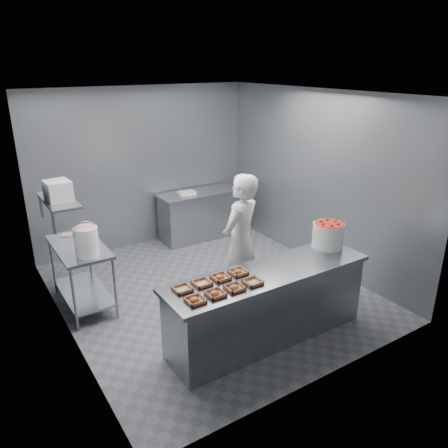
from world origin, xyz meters
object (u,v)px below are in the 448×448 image
(prep_table, at_px, (81,266))
(tray_5, at_px, (202,283))
(tray_0, at_px, (195,300))
(tray_1, at_px, (215,294))
(tray_4, at_px, (182,289))
(back_counter, at_px, (199,215))
(tray_2, at_px, (234,288))
(tray_6, at_px, (220,277))
(service_counter, at_px, (268,305))
(strawberry_tub, at_px, (328,234))
(glaze_bucket, at_px, (86,241))
(worker, at_px, (240,242))
(appliance, at_px, (58,191))
(tray_7, at_px, (238,272))
(tray_3, at_px, (253,282))

(prep_table, height_order, tray_5, tray_5)
(tray_0, bearing_deg, prep_table, 105.81)
(tray_1, relative_size, tray_4, 1.00)
(back_counter, distance_m, tray_2, 3.73)
(tray_4, distance_m, tray_6, 0.48)
(service_counter, bearing_deg, tray_5, 170.27)
(service_counter, height_order, strawberry_tub, strawberry_tub)
(tray_6, bearing_deg, glaze_bucket, 126.37)
(prep_table, relative_size, back_counter, 0.80)
(tray_5, relative_size, glaze_bucket, 0.42)
(tray_0, xyz_separation_m, worker, (1.23, 0.97, 0.01))
(worker, distance_m, appliance, 2.39)
(appliance, bearing_deg, strawberry_tub, -35.01)
(glaze_bucket, bearing_deg, tray_4, -68.01)
(tray_1, xyz_separation_m, worker, (0.99, 0.97, 0.01))
(back_counter, relative_size, tray_4, 8.01)
(back_counter, bearing_deg, tray_7, -111.71)
(tray_7, distance_m, strawberry_tub, 1.43)
(tray_0, bearing_deg, appliance, 110.37)
(tray_4, xyz_separation_m, strawberry_tub, (2.14, 0.01, 0.16))
(tray_3, relative_size, glaze_bucket, 0.42)
(tray_0, height_order, tray_1, same)
(tray_7, bearing_deg, back_counter, 68.29)
(tray_1, bearing_deg, appliance, 116.02)
(prep_table, bearing_deg, tray_2, -62.85)
(worker, bearing_deg, appliance, -53.31)
(service_counter, height_order, back_counter, same)
(service_counter, xyz_separation_m, strawberry_tub, (1.08, 0.15, 0.62))
(prep_table, height_order, strawberry_tub, strawberry_tub)
(tray_3, distance_m, strawberry_tub, 1.45)
(tray_1, bearing_deg, glaze_bucket, 115.46)
(tray_2, bearing_deg, tray_6, 90.00)
(prep_table, xyz_separation_m, worker, (1.82, -1.12, 0.34))
(tray_0, relative_size, tray_6, 1.00)
(tray_7, relative_size, glaze_bucket, 0.42)
(tray_2, height_order, tray_7, same)
(glaze_bucket, height_order, appliance, appliance)
(tray_2, xyz_separation_m, tray_4, (-0.48, 0.28, -0.00))
(service_counter, bearing_deg, tray_1, -170.31)
(tray_4, bearing_deg, strawberry_tub, 0.27)
(strawberry_tub, height_order, glaze_bucket, glaze_bucket)
(prep_table, bearing_deg, tray_6, -59.38)
(service_counter, distance_m, glaze_bucket, 2.36)
(worker, height_order, appliance, worker)
(prep_table, xyz_separation_m, tray_3, (1.31, -2.09, 0.33))
(back_counter, xyz_separation_m, tray_0, (-1.96, -3.39, 0.47))
(worker, bearing_deg, service_counter, 53.77)
(strawberry_tub, bearing_deg, service_counter, -172.09)
(tray_6, xyz_separation_m, worker, (0.75, 0.69, 0.01))
(prep_table, relative_size, tray_4, 6.40)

